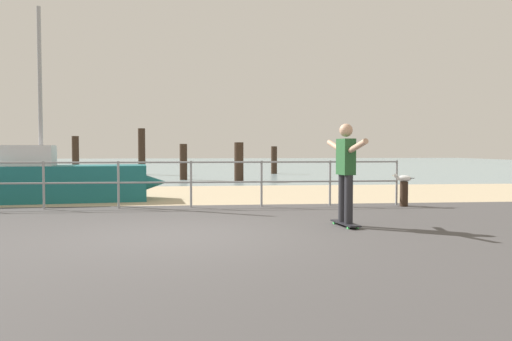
% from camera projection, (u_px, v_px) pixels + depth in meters
% --- Properties ---
extents(ground_plane, '(24.00, 10.00, 0.04)m').
position_uv_depth(ground_plane, '(176.00, 250.00, 6.59)').
color(ground_plane, '#474444').
rests_on(ground_plane, ground).
extents(beach_strip, '(24.00, 6.00, 0.04)m').
position_uv_depth(beach_strip, '(191.00, 194.00, 14.54)').
color(beach_strip, tan).
rests_on(beach_strip, ground).
extents(sea_surface, '(72.00, 50.00, 0.04)m').
position_uv_depth(sea_surface, '(199.00, 164.00, 42.37)').
color(sea_surface, '#849EA3').
rests_on(sea_surface, ground).
extents(railing_fence, '(12.58, 0.05, 1.05)m').
position_uv_depth(railing_fence, '(118.00, 177.00, 10.98)').
color(railing_fence, gray).
rests_on(railing_fence, ground).
extents(sailboat, '(5.05, 1.95, 4.76)m').
position_uv_depth(sailboat, '(62.00, 181.00, 12.51)').
color(sailboat, '#19666B').
rests_on(sailboat, ground).
extents(skateboard, '(0.32, 0.82, 0.08)m').
position_uv_depth(skateboard, '(345.00, 223.00, 8.46)').
color(skateboard, black).
rests_on(skateboard, ground).
extents(skateboarder, '(0.31, 1.44, 1.65)m').
position_uv_depth(skateboarder, '(346.00, 167.00, 8.42)').
color(skateboarder, '#26262B').
rests_on(skateboarder, skateboard).
extents(bollard_short, '(0.18, 0.18, 0.58)m').
position_uv_depth(bollard_short, '(404.00, 194.00, 11.39)').
color(bollard_short, '#332319').
rests_on(bollard_short, ground).
extents(seagull, '(0.46, 0.27, 0.18)m').
position_uv_depth(seagull, '(403.00, 178.00, 11.38)').
color(seagull, white).
rests_on(seagull, bollard_short).
extents(groyne_post_0, '(0.28, 0.28, 1.84)m').
position_uv_depth(groyne_post_0, '(76.00, 158.00, 20.99)').
color(groyne_post_0, '#332319').
rests_on(groyne_post_0, ground).
extents(groyne_post_1, '(0.35, 0.35, 2.32)m').
position_uv_depth(groyne_post_1, '(142.00, 152.00, 25.18)').
color(groyne_post_1, '#332319').
rests_on(groyne_post_1, ground).
extents(groyne_post_2, '(0.31, 0.31, 1.51)m').
position_uv_depth(groyne_post_2, '(183.00, 162.00, 21.07)').
color(groyne_post_2, '#332319').
rests_on(groyne_post_2, ground).
extents(groyne_post_3, '(0.37, 0.37, 1.57)m').
position_uv_depth(groyne_post_3, '(239.00, 162.00, 20.02)').
color(groyne_post_3, '#332319').
rests_on(groyne_post_3, ground).
extents(groyne_post_4, '(0.31, 0.31, 1.44)m').
position_uv_depth(groyne_post_4, '(274.00, 160.00, 26.06)').
color(groyne_post_4, '#332319').
rests_on(groyne_post_4, ground).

